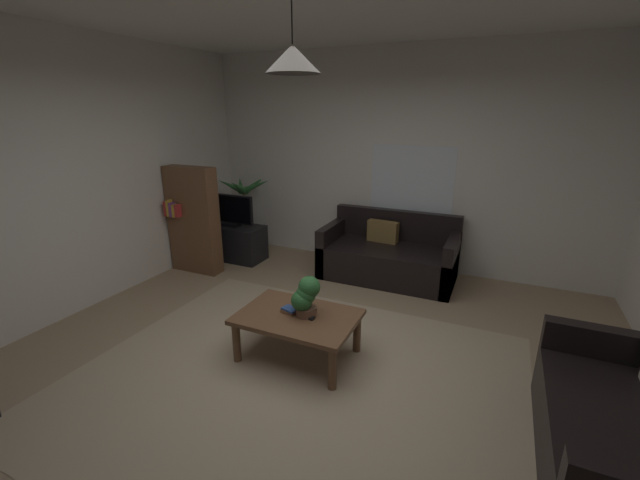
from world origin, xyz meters
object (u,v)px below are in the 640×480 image
object	(u,v)px
couch_right_side	(635,444)
tv	(231,210)
couch_under_window	(388,257)
coffee_table	(298,321)
pendant_lamp	(293,59)
potted_plant_on_table	(306,296)
book_on_table_1	(290,309)
potted_palm_corner	(246,218)
book_on_table_0	(290,311)
tv_stand	(234,242)
bookshelf_corner	(193,220)
remote_on_table_0	(306,316)

from	to	relation	value
couch_right_side	tv	world-z (taller)	tv
couch_under_window	coffee_table	xyz separation A→B (m)	(-0.24, -2.07, 0.07)
pendant_lamp	potted_plant_on_table	bearing A→B (deg)	20.36
book_on_table_1	potted_palm_corner	bearing A→B (deg)	131.66
couch_right_side	book_on_table_0	distance (m)	2.44
tv_stand	couch_right_side	bearing A→B (deg)	-26.33
tv	potted_palm_corner	distance (m)	0.51
couch_under_window	book_on_table_0	distance (m)	2.09
tv	bookshelf_corner	bearing A→B (deg)	-108.18
potted_palm_corner	pendant_lamp	distance (m)	3.60
remote_on_table_0	pendant_lamp	xyz separation A→B (m)	(-0.09, 0.01, 2.00)
couch_right_side	pendant_lamp	distance (m)	3.18
tv_stand	bookshelf_corner	world-z (taller)	bookshelf_corner
remote_on_table_0	pendant_lamp	size ratio (longest dim) A/B	0.30
book_on_table_0	remote_on_table_0	xyz separation A→B (m)	(0.17, -0.02, -0.00)
couch_right_side	book_on_table_1	size ratio (longest dim) A/B	10.79
coffee_table	tv	world-z (taller)	tv
potted_palm_corner	tv	bearing A→B (deg)	-81.24
pendant_lamp	tv_stand	bearing A→B (deg)	137.81
bookshelf_corner	couch_right_side	bearing A→B (deg)	-19.02
couch_under_window	couch_right_side	world-z (taller)	same
book_on_table_1	pendant_lamp	distance (m)	1.98
couch_right_side	potted_plant_on_table	bearing A→B (deg)	-98.99
book_on_table_1	tv_stand	size ratio (longest dim) A/B	0.15
tv	pendant_lamp	distance (m)	3.16
couch_right_side	book_on_table_1	bearing A→B (deg)	-97.98
couch_under_window	tv_stand	bearing A→B (deg)	-173.27
book_on_table_0	bookshelf_corner	xyz separation A→B (m)	(-2.09, 1.21, 0.28)
potted_plant_on_table	pendant_lamp	bearing A→B (deg)	-159.64
coffee_table	tv	bearing A→B (deg)	138.16
couch_right_side	book_on_table_0	size ratio (longest dim) A/B	10.97
book_on_table_0	tv_stand	distance (m)	2.62
coffee_table	bookshelf_corner	distance (m)	2.52
couch_right_side	coffee_table	bearing A→B (deg)	-98.12
couch_under_window	pendant_lamp	world-z (taller)	pendant_lamp
coffee_table	potted_plant_on_table	size ratio (longest dim) A/B	2.88
tv	pendant_lamp	world-z (taller)	pendant_lamp
potted_plant_on_table	pendant_lamp	distance (m)	1.84
coffee_table	remote_on_table_0	world-z (taller)	remote_on_table_0
book_on_table_0	tv_stand	size ratio (longest dim) A/B	0.15
book_on_table_0	pendant_lamp	distance (m)	2.00
tv_stand	book_on_table_1	bearing A→B (deg)	-43.22
remote_on_table_0	tv_stand	size ratio (longest dim) A/B	0.18
couch_under_window	tv_stand	size ratio (longest dim) A/B	1.85
book_on_table_0	pendant_lamp	bearing A→B (deg)	-7.67
book_on_table_1	couch_under_window	bearing A→B (deg)	81.32
remote_on_table_0	bookshelf_corner	xyz separation A→B (m)	(-2.26, 1.23, 0.29)
couch_right_side	tv_stand	world-z (taller)	couch_right_side
book_on_table_0	book_on_table_1	xyz separation A→B (m)	(0.01, -0.01, 0.02)
potted_plant_on_table	tv_stand	distance (m)	2.74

